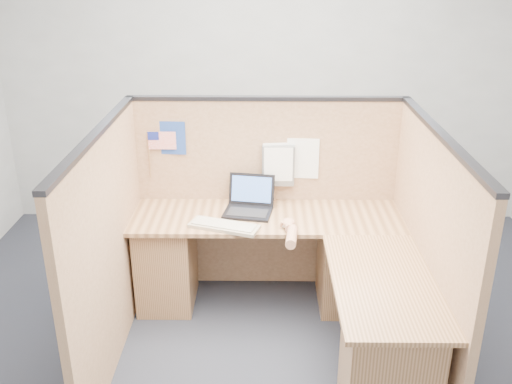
{
  "coord_description": "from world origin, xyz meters",
  "views": [
    {
      "loc": [
        -0.03,
        -3.06,
        2.47
      ],
      "look_at": [
        -0.08,
        0.5,
        0.99
      ],
      "focal_mm": 40.0,
      "sensor_mm": 36.0,
      "label": 1
    }
  ],
  "objects_px": {
    "laptop": "(248,203)",
    "mouse": "(288,225)",
    "keyboard": "(224,226)",
    "l_desk": "(294,285)"
  },
  "relations": [
    {
      "from": "l_desk",
      "to": "mouse",
      "type": "height_order",
      "value": "mouse"
    },
    {
      "from": "laptop",
      "to": "mouse",
      "type": "relative_size",
      "value": 3.63
    },
    {
      "from": "l_desk",
      "to": "laptop",
      "type": "distance_m",
      "value": 0.71
    },
    {
      "from": "laptop",
      "to": "keyboard",
      "type": "xyz_separation_m",
      "value": [
        -0.16,
        -0.3,
        -0.05
      ]
    },
    {
      "from": "l_desk",
      "to": "keyboard",
      "type": "distance_m",
      "value": 0.62
    },
    {
      "from": "l_desk",
      "to": "keyboard",
      "type": "height_order",
      "value": "keyboard"
    },
    {
      "from": "laptop",
      "to": "mouse",
      "type": "xyz_separation_m",
      "value": [
        0.29,
        -0.3,
        -0.04
      ]
    },
    {
      "from": "keyboard",
      "to": "mouse",
      "type": "distance_m",
      "value": 0.44
    },
    {
      "from": "laptop",
      "to": "mouse",
      "type": "height_order",
      "value": "laptop"
    },
    {
      "from": "laptop",
      "to": "keyboard",
      "type": "distance_m",
      "value": 0.34
    }
  ]
}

